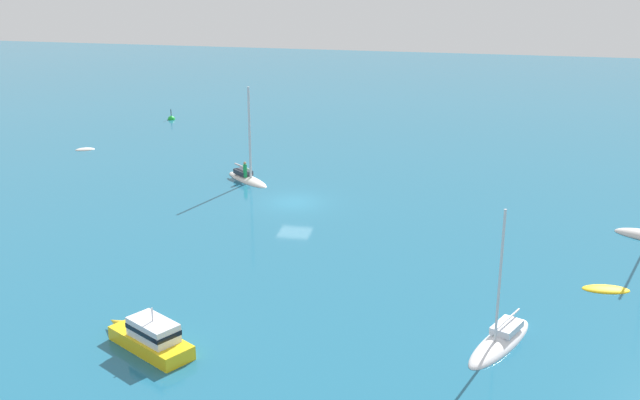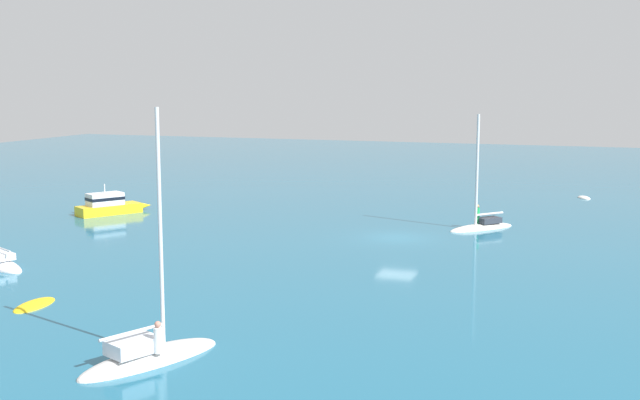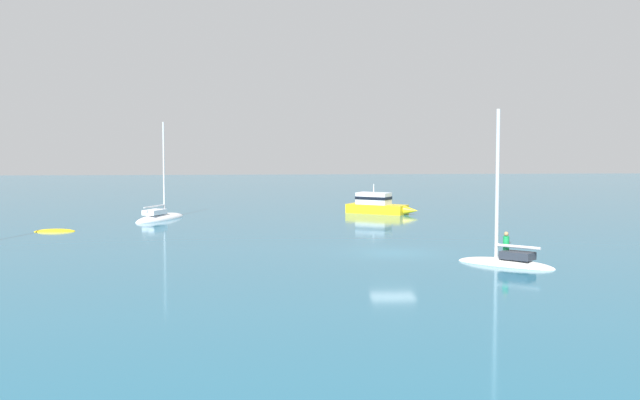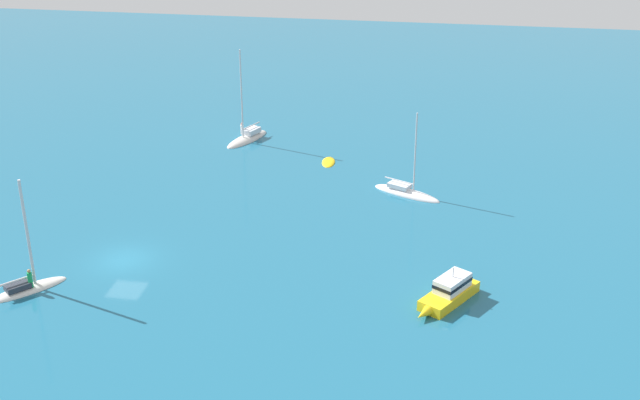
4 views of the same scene
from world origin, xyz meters
name	(u,v)px [view 2 (image 2 of 4)]	position (x,y,z in m)	size (l,w,h in m)	color
ground_plane	(397,238)	(0.00, 0.00, 0.00)	(165.60, 165.60, 0.00)	#1E607F
sailboat	(482,225)	(-4.80, -5.17, 0.27)	(4.64, 4.99, 8.33)	silver
cabin_cruiser	(110,205)	(23.36, -2.00, 0.70)	(4.23, 5.77, 2.38)	yellow
sailboat_1	(149,357)	(2.89, 26.04, 0.17)	(3.99, 6.15, 9.78)	silver
dinghy	(584,198)	(-11.18, -23.12, 0.00)	(1.58, 2.03, 0.39)	silver
rib	(34,306)	(11.81, 21.27, 0.00)	(1.41, 2.80, 0.38)	yellow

